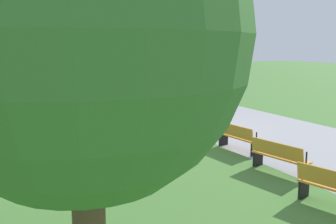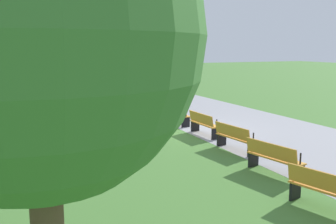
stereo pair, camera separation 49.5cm
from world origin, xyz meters
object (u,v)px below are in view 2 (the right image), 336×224
at_px(bench_8, 274,157).
at_px(tree_1, 37,38).
at_px(lamp_post, 181,59).
at_px(person_seated, 71,87).
at_px(bench_9, 327,190).
at_px(trash_bin, 70,88).
at_px(bench_1, 90,92).
at_px(bench_2, 110,96).
at_px(bench_0, 70,90).
at_px(bench_3, 131,101).
at_px(bench_7, 235,137).
at_px(bench_4, 153,106).
at_px(bench_5, 177,114).
at_px(bench_6, 204,123).

distance_m(bench_8, tree_1, 8.43).
bearing_deg(lamp_post, person_seated, -162.17).
distance_m(bench_9, trash_bin, 23.34).
relative_size(bench_1, bench_2, 1.00).
bearing_deg(tree_1, bench_0, 170.04).
distance_m(bench_1, bench_3, 4.92).
bearing_deg(bench_8, tree_1, -64.33).
bearing_deg(bench_7, bench_4, 173.65).
bearing_deg(bench_8, bench_0, 175.74).
xyz_separation_m(bench_5, bench_9, (9.76, -1.08, 0.00)).
relative_size(bench_2, bench_4, 1.01).
xyz_separation_m(bench_7, trash_bin, (-18.46, -2.24, -0.04)).
relative_size(bench_1, person_seated, 1.47).
xyz_separation_m(bench_2, person_seated, (-4.43, -1.54, 0.17)).
height_order(bench_2, lamp_post, lamp_post).
bearing_deg(tree_1, person_seated, 169.81).
relative_size(bench_0, person_seated, 1.45).
bearing_deg(bench_9, bench_6, 156.76).
height_order(bench_6, bench_7, same).
bearing_deg(tree_1, bench_5, 150.16).
bearing_deg(bench_1, bench_9, 21.15).
xyz_separation_m(bench_5, person_seated, (-11.73, -2.62, 0.17)).
relative_size(bench_9, tree_1, 0.36).
bearing_deg(bench_3, tree_1, -10.00).
relative_size(bench_6, bench_7, 0.99).
height_order(bench_9, person_seated, person_seated).
bearing_deg(trash_bin, bench_3, 12.26).
bearing_deg(bench_4, bench_7, 6.35).
xyz_separation_m(bench_7, bench_8, (2.44, -0.36, 0.00)).
distance_m(bench_3, tree_1, 18.31).
distance_m(bench_3, bench_6, 7.38).
relative_size(bench_6, tree_1, 0.35).
height_order(bench_0, bench_3, same).
xyz_separation_m(bench_3, tree_1, (16.91, -6.35, 3.02)).
distance_m(bench_6, person_seated, 14.43).
bearing_deg(bench_0, bench_6, 33.81).
bearing_deg(bench_5, bench_9, -4.21).
distance_m(bench_8, lamp_post, 9.01).
xyz_separation_m(lamp_post, trash_bin, (-12.31, -3.17, -2.44)).
relative_size(bench_4, bench_5, 1.01).
distance_m(bench_2, bench_4, 4.92).
distance_m(bench_6, bench_8, 4.93).
relative_size(bench_0, bench_8, 0.99).
bearing_deg(bench_3, bench_7, 12.69).
xyz_separation_m(bench_1, bench_2, (2.36, 0.71, 0.00)).
distance_m(lamp_post, trash_bin, 12.95).
distance_m(person_seated, tree_1, 24.29).
xyz_separation_m(bench_9, person_seated, (-21.49, -1.54, 0.17)).
xyz_separation_m(bench_0, bench_8, (19.31, 2.14, 0.00)).
xyz_separation_m(bench_1, bench_6, (12.12, 1.80, 0.00)).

